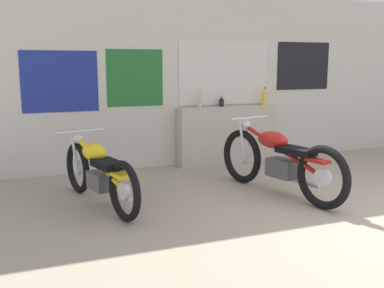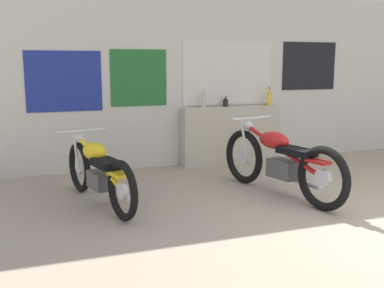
{
  "view_description": "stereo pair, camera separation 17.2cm",
  "coord_description": "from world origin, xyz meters",
  "px_view_note": "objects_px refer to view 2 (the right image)",
  "views": [
    {
      "loc": [
        -3.77,
        -3.11,
        1.67
      ],
      "look_at": [
        -1.82,
        1.88,
        0.7
      ],
      "focal_mm": 42.0,
      "sensor_mm": 36.0,
      "label": 1
    },
    {
      "loc": [
        -3.61,
        -3.17,
        1.67
      ],
      "look_at": [
        -1.82,
        1.88,
        0.7
      ],
      "focal_mm": 42.0,
      "sensor_mm": 36.0,
      "label": 2
    }
  ],
  "objects_px": {
    "bottle_center": "(269,97)",
    "motorcycle_red": "(280,161)",
    "motorcycle_yellow": "(99,171)",
    "bottle_left_center": "(225,102)",
    "bottle_leftmost": "(203,99)"
  },
  "relations": [
    {
      "from": "bottle_center",
      "to": "motorcycle_red",
      "type": "distance_m",
      "value": 2.18
    },
    {
      "from": "bottle_center",
      "to": "motorcycle_red",
      "type": "bearing_deg",
      "value": -114.97
    },
    {
      "from": "bottle_center",
      "to": "motorcycle_red",
      "type": "height_order",
      "value": "bottle_center"
    },
    {
      "from": "bottle_leftmost",
      "to": "motorcycle_yellow",
      "type": "relative_size",
      "value": 0.16
    },
    {
      "from": "bottle_leftmost",
      "to": "bottle_center",
      "type": "xyz_separation_m",
      "value": [
        1.18,
        -0.02,
        0.0
      ]
    },
    {
      "from": "bottle_left_center",
      "to": "motorcycle_yellow",
      "type": "bearing_deg",
      "value": -145.85
    },
    {
      "from": "bottle_leftmost",
      "to": "motorcycle_yellow",
      "type": "bearing_deg",
      "value": -141.41
    },
    {
      "from": "motorcycle_red",
      "to": "bottle_left_center",
      "type": "bearing_deg",
      "value": 86.94
    },
    {
      "from": "bottle_leftmost",
      "to": "motorcycle_red",
      "type": "relative_size",
      "value": 0.14
    },
    {
      "from": "bottle_center",
      "to": "motorcycle_yellow",
      "type": "bearing_deg",
      "value": -154.11
    },
    {
      "from": "bottle_leftmost",
      "to": "bottle_left_center",
      "type": "distance_m",
      "value": 0.42
    },
    {
      "from": "bottle_leftmost",
      "to": "motorcycle_red",
      "type": "distance_m",
      "value": 2.04
    },
    {
      "from": "bottle_leftmost",
      "to": "bottle_left_center",
      "type": "xyz_separation_m",
      "value": [
        0.41,
        0.05,
        -0.06
      ]
    },
    {
      "from": "bottle_left_center",
      "to": "bottle_center",
      "type": "height_order",
      "value": "bottle_center"
    },
    {
      "from": "bottle_leftmost",
      "to": "bottle_center",
      "type": "relative_size",
      "value": 0.99
    }
  ]
}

